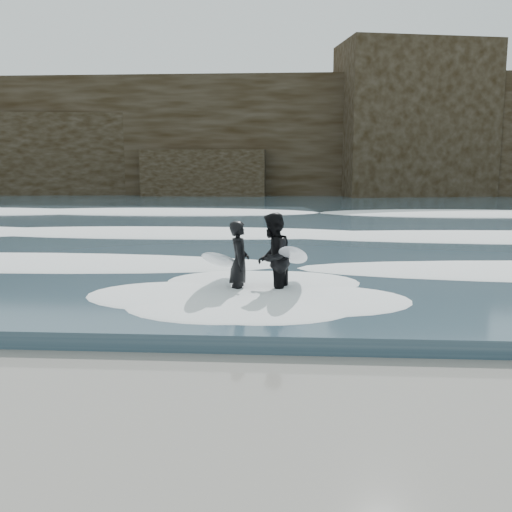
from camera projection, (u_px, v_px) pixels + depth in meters
The scene contains 8 objects.
ground at pixel (364, 460), 5.57m from camera, with size 120.00×120.00×0.00m, color olive.
sea at pixel (305, 210), 34.11m from camera, with size 90.00×52.00×0.30m, color #304654.
headland at pixel (302, 139), 50.09m from camera, with size 70.00×9.00×10.00m, color black.
foam_near at pixel (321, 263), 14.37m from camera, with size 60.00×3.20×0.20m, color white.
foam_mid at pixel (312, 230), 21.26m from camera, with size 60.00×4.00×0.24m, color white.
foam_far at pixel (307, 210), 30.12m from camera, with size 60.00×4.80×0.30m, color white.
surfer_left at pixel (234, 262), 11.71m from camera, with size 0.99×2.28×1.72m.
surfer_right at pixel (275, 259), 11.64m from camera, with size 1.24×2.10×1.89m.
Camera 1 is at (-0.71, -5.24, 2.86)m, focal length 40.00 mm.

